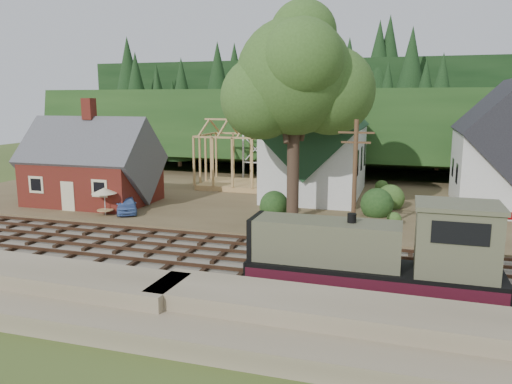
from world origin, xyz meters
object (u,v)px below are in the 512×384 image
(locomotive, at_px, (381,256))
(car_green, at_px, (77,198))
(patio_set, at_px, (104,192))
(car_red, at_px, (510,212))
(car_blue, at_px, (126,205))

(locomotive, height_order, car_green, locomotive)
(patio_set, bearing_deg, car_red, 14.58)
(patio_set, bearing_deg, car_green, 150.28)
(car_green, relative_size, patio_set, 1.60)
(car_red, bearing_deg, car_blue, 99.45)
(locomotive, relative_size, car_red, 2.82)
(car_green, height_order, patio_set, patio_set)
(car_red, bearing_deg, locomotive, 150.86)
(car_blue, bearing_deg, car_green, 134.15)
(locomotive, bearing_deg, car_blue, 150.96)
(car_green, bearing_deg, car_red, -62.58)
(car_red, xyz_separation_m, patio_set, (-30.00, -7.80, 1.27))
(locomotive, distance_m, patio_set, 23.66)
(car_blue, relative_size, car_green, 1.12)
(locomotive, bearing_deg, car_green, 154.04)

